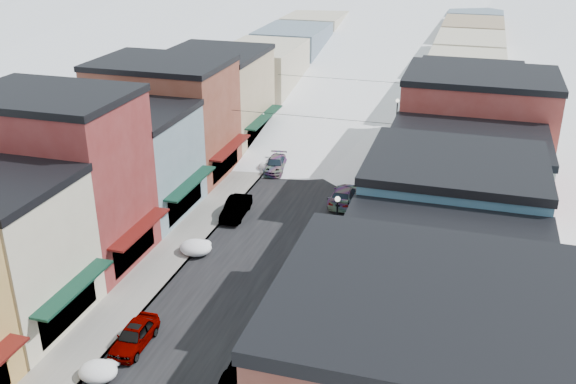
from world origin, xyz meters
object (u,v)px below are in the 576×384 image
Objects in this scene: car_dark_hatch at (236,208)px; trash_can at (296,350)px; car_silver_sedan at (134,336)px; streetlamp_near at (337,218)px.

trash_can is (9.94, -16.74, -0.07)m from car_dark_hatch.
car_silver_sedan is 16.69m from streetlamp_near.
car_silver_sedan is at bearing -92.23° from car_dark_hatch.
car_dark_hatch is (-0.49, 18.11, 0.05)m from car_silver_sedan.
car_silver_sedan is 0.90× the size of car_dark_hatch.
trash_can is at bearing 6.73° from car_silver_sedan.
car_silver_sedan is 18.12m from car_dark_hatch.
car_silver_sedan is 9.55m from trash_can.
streetlamp_near is (-0.43, 12.46, 2.43)m from trash_can.
streetlamp_near is (9.02, 13.83, 2.41)m from car_silver_sedan.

